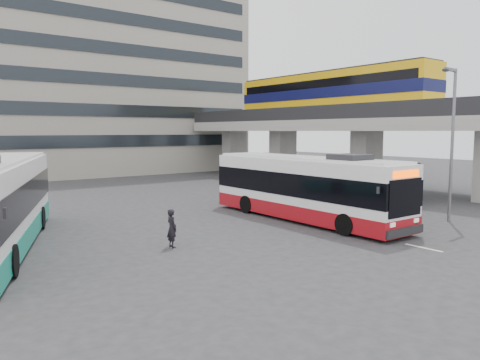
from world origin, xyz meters
TOP-DOWN VIEW (x-y plane):
  - ground at (0.00, 0.00)m, footprint 120.00×120.00m
  - viaduct at (17.00, 12.19)m, footprint 8.00×32.00m
  - bike_shelter at (8.47, 3.00)m, footprint 10.00×4.00m
  - office_block at (6.00, 36.00)m, footprint 30.00×15.00m
  - road_markings at (2.50, -3.00)m, footprint 0.15×7.60m
  - bus_main at (2.98, 1.09)m, footprint 2.76×11.96m
  - pedestrian at (-5.34, 0.12)m, footprint 0.39×0.57m
  - lamp_post at (8.45, -3.72)m, footprint 1.35×0.25m

SIDE VIEW (x-z plane):
  - ground at x=0.00m, z-range 0.00..0.00m
  - road_markings at x=2.50m, z-range 0.00..0.01m
  - pedestrian at x=-5.34m, z-range 0.00..1.54m
  - bike_shelter at x=8.47m, z-range 0.03..2.57m
  - bus_main at x=2.98m, z-range -0.13..3.40m
  - lamp_post at x=8.45m, z-range 0.54..8.20m
  - viaduct at x=17.00m, z-range 1.39..11.07m
  - office_block at x=6.00m, z-range 0.00..25.00m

